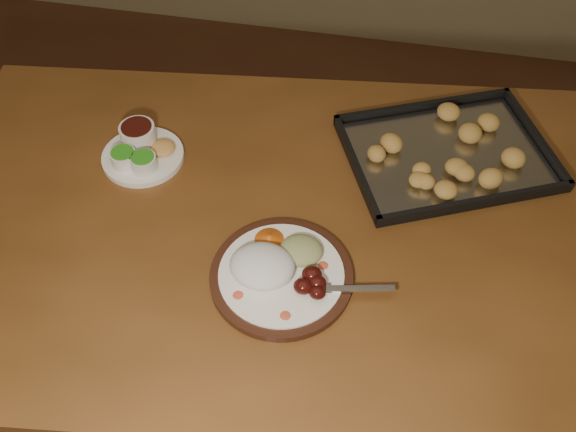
# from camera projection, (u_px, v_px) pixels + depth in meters

# --- Properties ---
(dining_table) EXTENTS (1.60, 1.08, 0.75)m
(dining_table) POSITION_uv_depth(u_px,v_px,m) (291.00, 250.00, 1.35)
(dining_table) COLOR brown
(dining_table) RESTS_ON ground
(dinner_plate) EXTENTS (0.34, 0.26, 0.06)m
(dinner_plate) POSITION_uv_depth(u_px,v_px,m) (279.00, 270.00, 1.17)
(dinner_plate) COLOR #33180E
(dinner_plate) RESTS_ON dining_table
(condiment_saucer) EXTENTS (0.18, 0.18, 0.06)m
(condiment_saucer) POSITION_uv_depth(u_px,v_px,m) (141.00, 150.00, 1.37)
(condiment_saucer) COLOR white
(condiment_saucer) RESTS_ON dining_table
(baking_tray) EXTENTS (0.51, 0.46, 0.04)m
(baking_tray) POSITION_uv_depth(u_px,v_px,m) (447.00, 152.00, 1.38)
(baking_tray) COLOR black
(baking_tray) RESTS_ON dining_table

